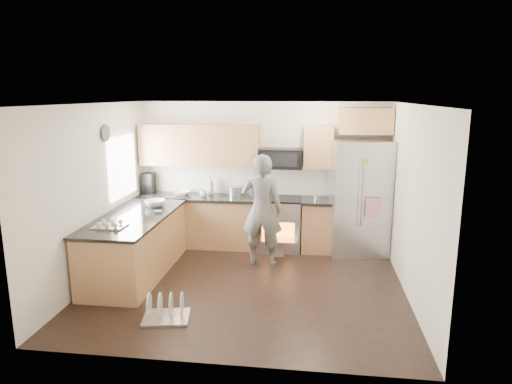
# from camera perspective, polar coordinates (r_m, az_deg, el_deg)

# --- Properties ---
(ground) EXTENTS (4.50, 4.50, 0.00)m
(ground) POSITION_cam_1_polar(r_m,az_deg,el_deg) (6.79, -1.22, -11.57)
(ground) COLOR black
(ground) RESTS_ON ground
(room_shell) EXTENTS (4.54, 4.04, 2.62)m
(room_shell) POSITION_cam_1_polar(r_m,az_deg,el_deg) (6.32, -1.60, 2.54)
(room_shell) COLOR white
(room_shell) RESTS_ON ground
(back_cabinet_run) EXTENTS (4.45, 0.64, 2.50)m
(back_cabinet_run) POSITION_cam_1_polar(r_m,az_deg,el_deg) (8.23, -3.52, -0.25)
(back_cabinet_run) COLOR #B48248
(back_cabinet_run) RESTS_ON ground
(peninsula) EXTENTS (0.96, 2.36, 1.03)m
(peninsula) POSITION_cam_1_polar(r_m,az_deg,el_deg) (7.29, -14.75, -6.36)
(peninsula) COLOR #B48248
(peninsula) RESTS_ON ground
(stove_range) EXTENTS (0.76, 0.97, 1.79)m
(stove_range) POSITION_cam_1_polar(r_m,az_deg,el_deg) (8.12, 2.98, -2.50)
(stove_range) COLOR #B7B7BC
(stove_range) RESTS_ON ground
(refrigerator) EXTENTS (1.08, 0.91, 1.98)m
(refrigerator) POSITION_cam_1_polar(r_m,az_deg,el_deg) (8.01, 12.63, -0.69)
(refrigerator) COLOR #B7B7BC
(refrigerator) RESTS_ON ground
(person) EXTENTS (0.67, 0.45, 1.81)m
(person) POSITION_cam_1_polar(r_m,az_deg,el_deg) (7.31, 0.74, -2.28)
(person) COLOR slate
(person) RESTS_ON ground
(dish_rack) EXTENTS (0.63, 0.54, 0.35)m
(dish_rack) POSITION_cam_1_polar(r_m,az_deg,el_deg) (5.93, -11.19, -14.49)
(dish_rack) COLOR #B7B7BC
(dish_rack) RESTS_ON ground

